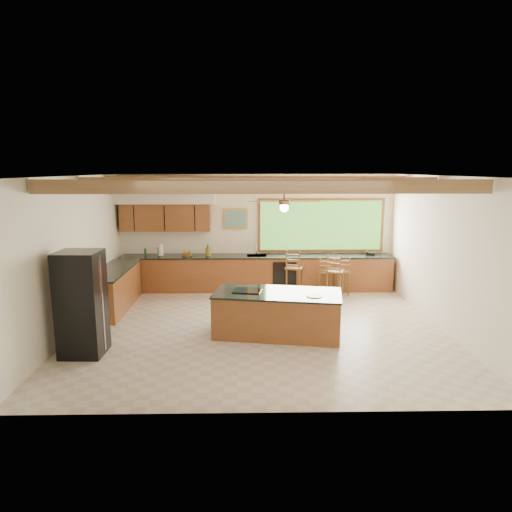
{
  "coord_description": "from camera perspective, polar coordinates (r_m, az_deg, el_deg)",
  "views": [
    {
      "loc": [
        -0.26,
        -8.71,
        3.13
      ],
      "look_at": [
        -0.06,
        0.8,
        1.31
      ],
      "focal_mm": 32.0,
      "sensor_mm": 36.0,
      "label": 1
    }
  ],
  "objects": [
    {
      "name": "bar_stool_b",
      "position": [
        11.57,
        8.76,
        -2.1
      ],
      "size": [
        0.43,
        0.43,
        0.96
      ],
      "rotation": [
        0.0,
        0.0,
        -0.29
      ],
      "color": "brown",
      "rests_on": "ground"
    },
    {
      "name": "ground",
      "position": [
        9.25,
        0.49,
        -8.93
      ],
      "size": [
        7.2,
        7.2,
        0.0
      ],
      "primitive_type": "plane",
      "color": "beige",
      "rests_on": "ground"
    },
    {
      "name": "refrigerator",
      "position": [
        8.27,
        -20.97,
        -5.58
      ],
      "size": [
        0.72,
        0.7,
        1.79
      ],
      "rotation": [
        0.0,
        0.0,
        -0.03
      ],
      "color": "black",
      "rests_on": "ground"
    },
    {
      "name": "bar_stool_a",
      "position": [
        11.42,
        4.87,
        -1.59
      ],
      "size": [
        0.52,
        0.52,
        1.15
      ],
      "rotation": [
        0.0,
        0.0,
        -0.33
      ],
      "color": "brown",
      "rests_on": "ground"
    },
    {
      "name": "bar_stool_d",
      "position": [
        11.27,
        9.94,
        -2.0
      ],
      "size": [
        0.53,
        0.53,
        1.11
      ],
      "rotation": [
        0.0,
        0.0,
        -0.41
      ],
      "color": "brown",
      "rests_on": "ground"
    },
    {
      "name": "bar_stool_c",
      "position": [
        11.64,
        10.75,
        -2.01
      ],
      "size": [
        0.39,
        0.39,
        0.98
      ],
      "rotation": [
        0.0,
        0.0,
        0.1
      ],
      "color": "brown",
      "rests_on": "ground"
    },
    {
      "name": "island",
      "position": [
        8.79,
        2.7,
        -7.16
      ],
      "size": [
        2.54,
        1.52,
        0.85
      ],
      "rotation": [
        0.0,
        0.0,
        -0.17
      ],
      "color": "brown",
      "rests_on": "ground"
    },
    {
      "name": "counter_run",
      "position": [
        11.55,
        -3.93,
        -2.54
      ],
      "size": [
        7.12,
        3.1,
        1.27
      ],
      "color": "brown",
      "rests_on": "ground"
    },
    {
      "name": "room_shell",
      "position": [
        9.4,
        -0.63,
        5.24
      ],
      "size": [
        7.27,
        6.54,
        3.02
      ],
      "color": "white",
      "rests_on": "ground"
    }
  ]
}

